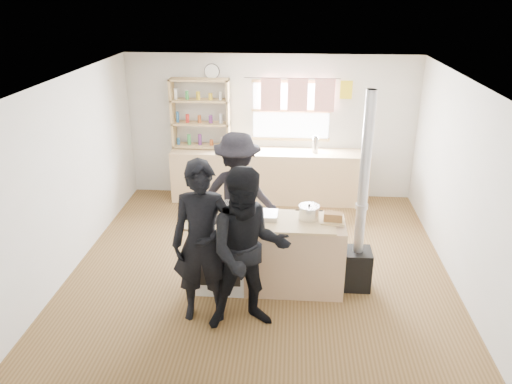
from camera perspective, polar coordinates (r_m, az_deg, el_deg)
ground at (r=6.94m, az=0.55°, el=-8.15°), size 5.00×5.00×0.01m
back_counter at (r=8.75m, az=1.53°, el=1.86°), size 3.40×0.55×0.90m
shelving_unit at (r=8.69m, az=-6.38°, el=8.92°), size 1.00×0.28×1.20m
thermos at (r=8.56m, az=6.79°, el=5.40°), size 0.10×0.10×0.28m
cooking_island at (r=6.22m, az=1.56°, el=-7.05°), size 1.97×0.64×0.93m
skillet_greens at (r=5.98m, az=-5.52°, el=-3.10°), size 0.27×0.27×0.05m
roast_tray at (r=6.05m, az=0.77°, el=-2.63°), size 0.37×0.28×0.06m
stockpot_stove at (r=6.13m, az=-2.98°, el=-1.86°), size 0.22×0.22×0.18m
stockpot_counter at (r=6.03m, az=6.08°, el=-2.32°), size 0.26×0.26×0.19m
bread_board at (r=5.99m, az=8.80°, el=-2.99°), size 0.30×0.23×0.12m
flue_heater at (r=6.25m, az=11.64°, el=-5.50°), size 0.35×0.35×2.50m
person_near_left at (r=5.49m, az=-6.08°, el=-5.82°), size 0.72×0.50×1.88m
person_near_right at (r=5.33m, az=-0.88°, el=-6.76°), size 1.04×0.89×1.86m
person_far at (r=6.87m, az=-2.10°, el=-0.26°), size 1.23×0.83×1.75m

